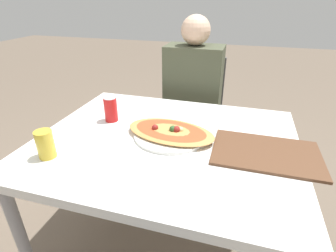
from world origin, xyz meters
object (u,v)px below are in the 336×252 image
(chair_far_seated, at_px, (195,113))
(person_seated, at_px, (193,94))
(pizza_main, at_px, (171,132))
(soda_can, at_px, (111,109))
(dining_table, at_px, (166,152))
(drink_glass, at_px, (45,144))

(chair_far_seated, relative_size, person_seated, 0.76)
(pizza_main, height_order, soda_can, soda_can)
(person_seated, relative_size, pizza_main, 2.72)
(person_seated, distance_m, pizza_main, 0.66)
(person_seated, xyz_separation_m, soda_can, (-0.31, -0.59, 0.09))
(dining_table, xyz_separation_m, person_seated, (-0.02, 0.69, 0.04))
(drink_glass, bearing_deg, person_seated, 67.66)
(chair_far_seated, bearing_deg, person_seated, 90.00)
(chair_far_seated, relative_size, soda_can, 7.36)
(chair_far_seated, height_order, drink_glass, chair_far_seated)
(drink_glass, bearing_deg, dining_table, 33.57)
(drink_glass, bearing_deg, chair_far_seated, 69.87)
(person_seated, xyz_separation_m, pizza_main, (0.03, -0.66, 0.05))
(chair_far_seated, bearing_deg, soda_can, 66.47)
(chair_far_seated, bearing_deg, pizza_main, 92.20)
(person_seated, height_order, soda_can, person_seated)
(chair_far_seated, relative_size, drink_glass, 7.97)
(person_seated, bearing_deg, soda_can, 62.43)
(pizza_main, distance_m, drink_glass, 0.53)
(dining_table, relative_size, person_seated, 0.95)
(pizza_main, relative_size, drink_glass, 3.87)
(pizza_main, bearing_deg, drink_glass, -144.48)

